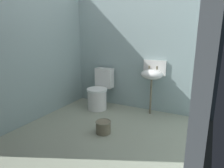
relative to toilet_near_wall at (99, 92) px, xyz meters
name	(u,v)px	position (x,y,z in m)	size (l,w,h in m)	color
ground_plane	(102,136)	(0.60, -0.93, -0.36)	(2.96, 2.95, 0.08)	gray
wall_back	(136,47)	(0.60, 0.40, 0.89)	(2.96, 0.10, 2.42)	#8DA4A5
wall_left	(36,49)	(-0.73, -0.83, 0.89)	(0.10, 2.75, 2.42)	#8BA2A2
wall_right	(210,57)	(1.93, -0.83, 0.89)	(0.10, 2.75, 2.42)	#8F9DA1
toilet_near_wall	(99,92)	(0.00, 0.00, 0.00)	(0.40, 0.59, 0.78)	white
sink	(152,74)	(1.01, 0.19, 0.43)	(0.42, 0.35, 0.99)	#6A614C
bucket	(104,127)	(0.60, -0.89, -0.22)	(0.24, 0.24, 0.19)	#6A614C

